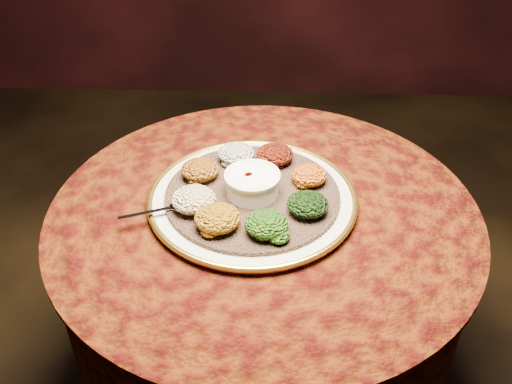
{
  "coord_description": "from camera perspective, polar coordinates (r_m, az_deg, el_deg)",
  "views": [
    {
      "loc": [
        0.02,
        -0.99,
        1.53
      ],
      "look_at": [
        -0.02,
        0.03,
        0.76
      ],
      "focal_mm": 40.0,
      "sensor_mm": 36.0,
      "label": 1
    }
  ],
  "objects": [
    {
      "name": "portion_ayib",
      "position": [
        1.36,
        -2.01,
        3.88
      ],
      "size": [
        0.09,
        0.08,
        0.04
      ],
      "primitive_type": "ellipsoid",
      "color": "beige",
      "rests_on": "injera"
    },
    {
      "name": "portion_mixveg",
      "position": [
        1.15,
        1.06,
        -3.21
      ],
      "size": [
        0.09,
        0.09,
        0.04
      ],
      "primitive_type": "ellipsoid",
      "color": "#8C3C09",
      "rests_on": "injera"
    },
    {
      "name": "portion_kik",
      "position": [
        1.17,
        -3.87,
        -2.63
      ],
      "size": [
        0.1,
        0.09,
        0.05
      ],
      "primitive_type": "ellipsoid",
      "color": "#98650D",
      "rests_on": "injera"
    },
    {
      "name": "platter",
      "position": [
        1.28,
        -0.36,
        -0.68
      ],
      "size": [
        0.57,
        0.57,
        0.02
      ],
      "rotation": [
        0.0,
        0.0,
        -0.31
      ],
      "color": "silver",
      "rests_on": "table"
    },
    {
      "name": "stew_bowl",
      "position": [
        1.25,
        -0.37,
        0.97
      ],
      "size": [
        0.12,
        0.12,
        0.05
      ],
      "color": "white",
      "rests_on": "injera"
    },
    {
      "name": "portion_kitfo",
      "position": [
        1.36,
        1.89,
        3.78
      ],
      "size": [
        0.09,
        0.08,
        0.04
      ],
      "primitive_type": "ellipsoid",
      "color": "black",
      "rests_on": "injera"
    },
    {
      "name": "spoon",
      "position": [
        1.23,
        -8.15,
        -1.48
      ],
      "size": [
        0.15,
        0.07,
        0.01
      ],
      "rotation": [
        0.0,
        0.0,
        -2.78
      ],
      "color": "silver",
      "rests_on": "injera"
    },
    {
      "name": "portion_timatim",
      "position": [
        1.22,
        -6.22,
        -0.76
      ],
      "size": [
        0.1,
        0.09,
        0.05
      ],
      "primitive_type": "ellipsoid",
      "color": "maroon",
      "rests_on": "injera"
    },
    {
      "name": "portion_shiro",
      "position": [
        1.31,
        -5.61,
        2.25
      ],
      "size": [
        0.09,
        0.08,
        0.04
      ],
      "primitive_type": "ellipsoid",
      "color": "brown",
      "rests_on": "injera"
    },
    {
      "name": "portion_gomen",
      "position": [
        1.21,
        5.19,
        -1.23
      ],
      "size": [
        0.09,
        0.08,
        0.04
      ],
      "primitive_type": "ellipsoid",
      "color": "black",
      "rests_on": "injera"
    },
    {
      "name": "injera",
      "position": [
        1.27,
        -0.36,
        -0.29
      ],
      "size": [
        0.46,
        0.46,
        0.01
      ],
      "primitive_type": "cylinder",
      "rotation": [
        0.0,
        0.0,
        -0.21
      ],
      "color": "brown",
      "rests_on": "platter"
    },
    {
      "name": "table",
      "position": [
        1.39,
        0.73,
        -7.52
      ],
      "size": [
        0.96,
        0.96,
        0.73
      ],
      "color": "black",
      "rests_on": "ground"
    },
    {
      "name": "portion_tikil",
      "position": [
        1.3,
        5.33,
        1.68
      ],
      "size": [
        0.08,
        0.08,
        0.04
      ],
      "primitive_type": "ellipsoid",
      "color": "#B6740F",
      "rests_on": "injera"
    }
  ]
}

